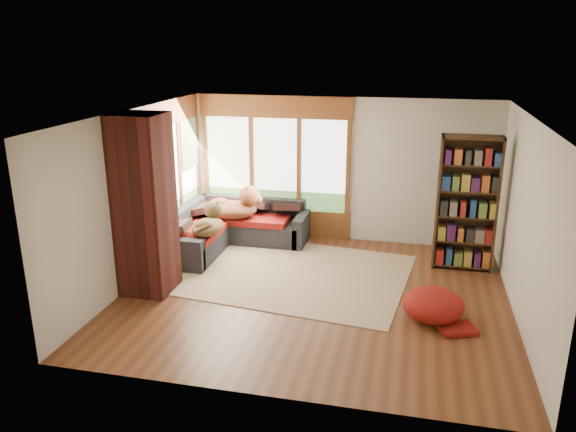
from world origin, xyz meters
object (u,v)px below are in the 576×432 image
at_px(bookshelf, 467,204).
at_px(pouf, 433,304).
at_px(dog_brindle, 209,218).
at_px(brick_chimney, 145,205).
at_px(area_rug, 291,273).
at_px(dog_tan, 235,201).
at_px(sectional_sofa, 224,229).

distance_m(bookshelf, pouf, 2.15).
distance_m(pouf, dog_brindle, 3.87).
bearing_deg(brick_chimney, pouf, -0.61).
bearing_deg(pouf, dog_brindle, 159.95).
distance_m(area_rug, dog_brindle, 1.64).
relative_size(area_rug, dog_brindle, 4.49).
bearing_deg(brick_chimney, area_rug, 28.63).
bearing_deg(dog_tan, dog_brindle, -109.79).
bearing_deg(sectional_sofa, brick_chimney, -107.21).
xyz_separation_m(brick_chimney, dog_brindle, (0.47, 1.27, -0.55)).
bearing_deg(bookshelf, dog_brindle, -171.56).
bearing_deg(dog_brindle, bookshelf, -81.78).
xyz_separation_m(bookshelf, pouf, (-0.47, -1.92, -0.85)).
bearing_deg(bookshelf, brick_chimney, -157.55).
bearing_deg(sectional_sofa, area_rug, -39.64).
height_order(sectional_sofa, area_rug, sectional_sofa).
distance_m(brick_chimney, bookshelf, 4.92).
distance_m(area_rug, dog_tan, 1.85).
height_order(bookshelf, dog_brindle, bookshelf).
height_order(area_rug, dog_tan, dog_tan).
bearing_deg(dog_brindle, brick_chimney, 159.67).
relative_size(brick_chimney, bookshelf, 1.20).
height_order(sectional_sofa, dog_tan, dog_tan).
height_order(brick_chimney, dog_tan, brick_chimney).
xyz_separation_m(bookshelf, dog_tan, (-3.90, 0.26, -0.28)).
xyz_separation_m(area_rug, bookshelf, (2.64, 0.84, 1.08)).
distance_m(area_rug, bookshelf, 2.97).
xyz_separation_m(brick_chimney, area_rug, (1.90, 1.04, -1.29)).
xyz_separation_m(brick_chimney, sectional_sofa, (0.45, 2.05, -1.00)).
xyz_separation_m(pouf, dog_tan, (-3.43, 2.18, 0.57)).
relative_size(sectional_sofa, bookshelf, 1.02).
xyz_separation_m(sectional_sofa, area_rug, (1.46, -1.01, -0.30)).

